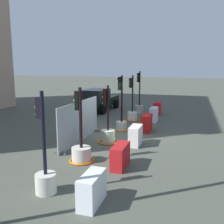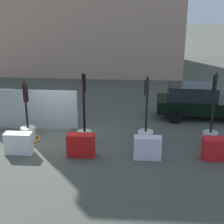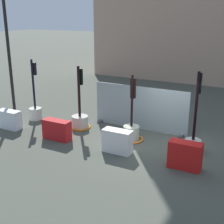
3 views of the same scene
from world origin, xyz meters
name	(u,v)px [view 2 (image 2 of 3)]	position (x,y,z in m)	size (l,w,h in m)	color
ground_plane	(57,140)	(0.00, 0.00, 0.00)	(120.00, 120.00, 0.00)	#494D43
traffic_light_2	(28,130)	(-1.21, -0.02, 0.42)	(0.92, 0.92, 2.54)	#B3BAA0
traffic_light_3	(85,130)	(1.16, 0.01, 0.51)	(0.76, 0.76, 2.87)	#AEB3AA
traffic_light_4	(146,133)	(3.66, 0.01, 0.44)	(0.90, 0.90, 2.79)	silver
traffic_light_5	(211,132)	(6.26, 0.10, 0.55)	(0.60, 0.60, 2.97)	#B0ADAA
construction_barrier_2	(19,143)	(-1.19, -1.26, 0.41)	(1.04, 0.44, 0.83)	silver
construction_barrier_3	(81,145)	(1.22, -1.33, 0.44)	(1.03, 0.44, 0.89)	red
construction_barrier_4	(147,148)	(3.70, -1.32, 0.43)	(1.02, 0.42, 0.87)	silver
construction_barrier_5	(216,149)	(6.20, -1.20, 0.42)	(0.97, 0.48, 0.84)	red
car_black_sedan	(200,102)	(6.37, 3.28, 0.83)	(4.65, 2.25, 1.65)	black
site_fence_panel	(32,110)	(-1.40, 1.24, 0.87)	(4.12, 0.50, 1.83)	#92A1A4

